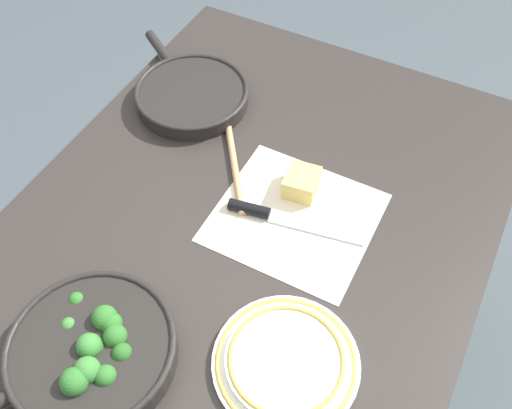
{
  "coord_description": "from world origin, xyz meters",
  "views": [
    {
      "loc": [
        -0.61,
        -0.32,
        1.68
      ],
      "look_at": [
        0.0,
        0.0,
        0.78
      ],
      "focal_mm": 40.0,
      "sensor_mm": 36.0,
      "label": 1
    }
  ],
  "objects_px": {
    "wooden_spoon": "(229,134)",
    "dinner_plate_stack": "(286,361)",
    "skillet_eggs": "(192,94)",
    "cheese_block": "(302,183)",
    "skillet_broccoli": "(91,351)",
    "grater_knife": "(275,216)"
  },
  "relations": [
    {
      "from": "grater_knife",
      "to": "dinner_plate_stack",
      "type": "bearing_deg",
      "value": -70.37
    },
    {
      "from": "skillet_broccoli",
      "to": "wooden_spoon",
      "type": "relative_size",
      "value": 1.24
    },
    {
      "from": "skillet_broccoli",
      "to": "dinner_plate_stack",
      "type": "xyz_separation_m",
      "value": [
        0.14,
        -0.29,
        -0.02
      ]
    },
    {
      "from": "wooden_spoon",
      "to": "dinner_plate_stack",
      "type": "relative_size",
      "value": 1.26
    },
    {
      "from": "skillet_broccoli",
      "to": "grater_knife",
      "type": "relative_size",
      "value": 1.39
    },
    {
      "from": "skillet_broccoli",
      "to": "skillet_eggs",
      "type": "distance_m",
      "value": 0.65
    },
    {
      "from": "grater_knife",
      "to": "cheese_block",
      "type": "xyz_separation_m",
      "value": [
        0.09,
        -0.01,
        0.02
      ]
    },
    {
      "from": "dinner_plate_stack",
      "to": "cheese_block",
      "type": "bearing_deg",
      "value": 21.0
    },
    {
      "from": "wooden_spoon",
      "to": "cheese_block",
      "type": "relative_size",
      "value": 3.88
    },
    {
      "from": "skillet_broccoli",
      "to": "cheese_block",
      "type": "relative_size",
      "value": 4.8
    },
    {
      "from": "grater_knife",
      "to": "dinner_plate_stack",
      "type": "distance_m",
      "value": 0.3
    },
    {
      "from": "skillet_eggs",
      "to": "wooden_spoon",
      "type": "bearing_deg",
      "value": -170.43
    },
    {
      "from": "grater_knife",
      "to": "cheese_block",
      "type": "distance_m",
      "value": 0.09
    },
    {
      "from": "dinner_plate_stack",
      "to": "skillet_eggs",
      "type": "bearing_deg",
      "value": 44.76
    },
    {
      "from": "skillet_broccoli",
      "to": "wooden_spoon",
      "type": "bearing_deg",
      "value": -146.0
    },
    {
      "from": "skillet_eggs",
      "to": "grater_knife",
      "type": "bearing_deg",
      "value": -179.82
    },
    {
      "from": "skillet_broccoli",
      "to": "wooden_spoon",
      "type": "xyz_separation_m",
      "value": [
        0.56,
        0.05,
        -0.02
      ]
    },
    {
      "from": "cheese_block",
      "to": "dinner_plate_stack",
      "type": "height_order",
      "value": "cheese_block"
    },
    {
      "from": "skillet_eggs",
      "to": "dinner_plate_stack",
      "type": "relative_size",
      "value": 1.44
    },
    {
      "from": "grater_knife",
      "to": "dinner_plate_stack",
      "type": "relative_size",
      "value": 1.12
    },
    {
      "from": "skillet_eggs",
      "to": "wooden_spoon",
      "type": "height_order",
      "value": "skillet_eggs"
    },
    {
      "from": "grater_knife",
      "to": "dinner_plate_stack",
      "type": "height_order",
      "value": "dinner_plate_stack"
    }
  ]
}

